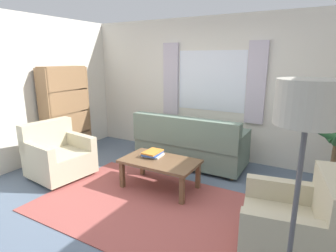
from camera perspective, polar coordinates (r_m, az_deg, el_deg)
ground_plane at (r=3.70m, az=-4.58°, el=-16.28°), size 6.24×6.24×0.00m
wall_back at (r=5.25m, az=9.15°, el=7.70°), size 5.32×0.12×2.60m
wall_left at (r=5.22m, az=-30.06°, el=5.96°), size 0.12×4.40×2.60m
window_with_curtains at (r=5.16m, az=8.88°, el=9.27°), size 1.98×0.07×1.40m
area_rug at (r=3.70m, az=-4.58°, el=-16.20°), size 2.79×1.87×0.01m
couch at (r=4.83m, az=4.51°, el=-4.05°), size 1.90×0.82×0.92m
armchair_left at (r=4.72m, az=-22.09°, el=-5.71°), size 0.92×0.93×0.88m
armchair_right at (r=2.93m, az=24.86°, el=-18.54°), size 0.95×0.97×0.88m
coffee_table at (r=3.97m, az=-1.70°, el=-7.90°), size 1.10×0.64×0.44m
book_stack_on_table at (r=4.10m, az=-3.21°, el=-5.78°), size 0.29×0.32×0.08m
potted_plant at (r=4.54m, az=31.44°, el=-5.22°), size 1.27×1.07×1.12m
bookshelf at (r=5.54m, az=-20.09°, el=1.98°), size 0.30×0.94×1.72m
standing_lamp at (r=1.62m, az=26.72°, el=-1.27°), size 0.34×0.34×1.77m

